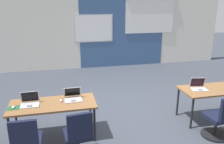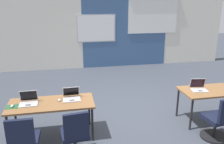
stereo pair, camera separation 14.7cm
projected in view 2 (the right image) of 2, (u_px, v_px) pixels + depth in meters
name	position (u px, v px, depth m)	size (l,w,h in m)	color
ground_plane	(131.00, 114.00, 5.45)	(24.00, 24.00, 0.00)	#383D47
back_wall_assembly	(104.00, 31.00, 8.96)	(10.00, 0.27, 2.80)	silver
desk_near_left	(51.00, 106.00, 4.37)	(1.60, 0.70, 0.72)	brown
desk_near_right	(217.00, 92.00, 5.01)	(1.60, 0.70, 0.72)	brown
laptop_near_left_end	(29.00, 101.00, 4.30)	(0.34, 0.29, 0.23)	#B7B7BC
mousepad_near_left_end	(12.00, 107.00, 4.18)	(0.22, 0.19, 0.00)	#23512D
mouse_near_left_end	(12.00, 106.00, 4.17)	(0.06, 0.10, 0.03)	#B2B2B7
laptop_near_right_inner	(199.00, 88.00, 4.96)	(0.37, 0.33, 0.23)	#B7B7BC
chair_near_right_inner	(219.00, 122.00, 4.35)	(0.52, 0.56, 0.92)	black
laptop_near_left_inner	(72.00, 97.00, 4.50)	(0.34, 0.33, 0.22)	#B7B7BC
mouse_near_left_inner	(59.00, 100.00, 4.43)	(0.07, 0.11, 0.03)	#B2B2B7
chair_near_left_inner	(75.00, 138.00, 3.84)	(0.52, 0.56, 0.92)	black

